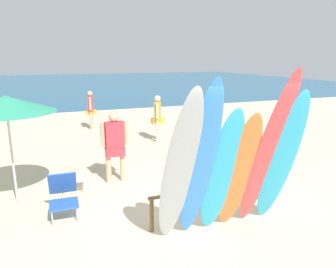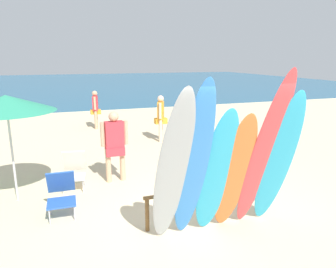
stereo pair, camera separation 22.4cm
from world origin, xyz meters
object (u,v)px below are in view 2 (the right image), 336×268
object	(u,v)px
surfboard_blue_1	(193,167)
surfboard_teal_5	(278,162)
surfboard_orange_3	(235,174)
surfboard_teal_2	(216,175)
beachgoer_near_rack	(161,115)
beachgoer_photographing	(95,107)
beachgoer_midbeach	(115,142)
surfboard_rack	(208,195)
surfboard_grey_0	(172,173)
beach_chair_blue	(61,192)
beach_umbrella	(6,104)
beach_chair_red	(74,169)
surfboard_red_4	(263,155)

from	to	relation	value
surfboard_blue_1	surfboard_teal_5	size ratio (longest dim) A/B	1.10
surfboard_orange_3	surfboard_teal_5	distance (m)	0.76
surfboard_blue_1	surfboard_teal_2	xyz separation A→B (m)	(0.44, 0.12, -0.22)
beachgoer_near_rack	beachgoer_photographing	xyz separation A→B (m)	(-1.92, 2.75, -0.03)
surfboard_orange_3	beachgoer_midbeach	size ratio (longest dim) A/B	1.33
surfboard_rack	surfboard_grey_0	size ratio (longest dim) A/B	0.87
beachgoer_near_rack	beachgoer_photographing	size ratio (longest dim) A/B	1.03
surfboard_blue_1	surfboard_teal_2	bearing A→B (deg)	17.20
beach_chair_blue	surfboard_teal_2	bearing A→B (deg)	-35.26
beach_umbrella	surfboard_rack	bearing A→B (deg)	-30.77
beachgoer_near_rack	beachgoer_photographing	bearing A→B (deg)	56.79
surfboard_teal_2	beach_umbrella	world-z (taller)	surfboard_teal_2
beachgoer_midbeach	beach_chair_blue	size ratio (longest dim) A/B	2.09
beachgoer_midbeach	beach_umbrella	bearing A→B (deg)	-171.60
surfboard_blue_1	beachgoer_midbeach	size ratio (longest dim) A/B	1.68
surfboard_grey_0	surfboard_teal_5	size ratio (longest dim) A/B	1.06
surfboard_rack	beach_umbrella	xyz separation A→B (m)	(-3.32, 1.97, 1.51)
surfboard_grey_0	surfboard_orange_3	distance (m)	1.12
surfboard_rack	surfboard_teal_5	xyz separation A→B (m)	(0.92, -0.63, 0.73)
beachgoer_photographing	surfboard_grey_0	bearing A→B (deg)	10.62
surfboard_orange_3	surfboard_teal_2	bearing A→B (deg)	-175.87
beach_umbrella	beachgoer_photographing	bearing A→B (deg)	70.16
surfboard_rack	surfboard_teal_2	distance (m)	0.86
surfboard_teal_2	surfboard_teal_5	size ratio (longest dim) A/B	0.90
surfboard_rack	surfboard_orange_3	distance (m)	0.81
surfboard_orange_3	beach_chair_red	xyz separation A→B (m)	(-2.35, 2.88, -0.62)
surfboard_grey_0	beach_chair_blue	distance (m)	2.53
surfboard_grey_0	beach_chair_red	bearing A→B (deg)	109.42
surfboard_grey_0	surfboard_teal_2	bearing A→B (deg)	6.12
beachgoer_photographing	beach_umbrella	size ratio (longest dim) A/B	0.72
surfboard_grey_0	beachgoer_midbeach	xyz separation A→B (m)	(-0.32, 3.06, -0.31)
beachgoer_photographing	beach_chair_red	xyz separation A→B (m)	(-1.13, -5.97, -0.46)
beachgoer_midbeach	surfboard_teal_2	bearing A→B (deg)	-72.13
surfboard_orange_3	surfboard_red_4	world-z (taller)	surfboard_red_4
surfboard_red_4	surfboard_teal_5	size ratio (longest dim) A/B	1.13
surfboard_grey_0	surfboard_blue_1	xyz separation A→B (m)	(0.32, 0.01, 0.05)
surfboard_rack	surfboard_teal_5	size ratio (longest dim) A/B	0.92
beachgoer_photographing	surfboard_blue_1	bearing A→B (deg)	12.65
surfboard_teal_2	surfboard_grey_0	bearing A→B (deg)	-171.92
surfboard_blue_1	surfboard_red_4	size ratio (longest dim) A/B	0.97
beach_chair_blue	surfboard_blue_1	bearing A→B (deg)	-43.08
surfboard_orange_3	beach_umbrella	size ratio (longest dim) A/B	1.02
surfboard_grey_0	surfboard_red_4	distance (m)	1.52
surfboard_red_4	beachgoer_midbeach	world-z (taller)	surfboard_red_4
surfboard_teal_5	beach_umbrella	world-z (taller)	surfboard_teal_5
beachgoer_midbeach	surfboard_teal_5	bearing A→B (deg)	-56.60
surfboard_grey_0	surfboard_red_4	world-z (taller)	surfboard_red_4
surfboard_rack	beach_chair_blue	size ratio (longest dim) A/B	2.94
beach_chair_blue	surfboard_rack	bearing A→B (deg)	-23.42
surfboard_blue_1	beachgoer_photographing	world-z (taller)	surfboard_blue_1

